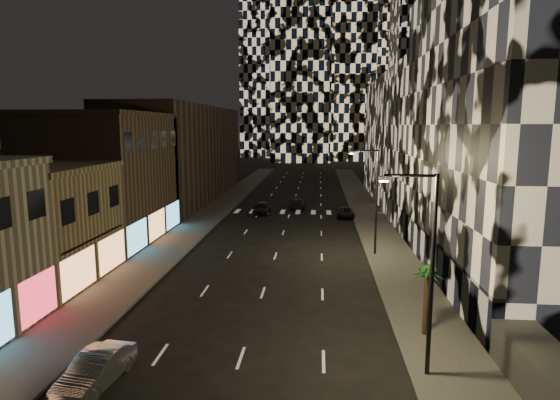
% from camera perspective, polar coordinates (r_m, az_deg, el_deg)
% --- Properties ---
extents(sidewalk_left, '(4.00, 120.00, 0.15)m').
position_cam_1_polar(sidewalk_left, '(62.46, -7.93, -1.24)').
color(sidewalk_left, '#47443F').
rests_on(sidewalk_left, ground).
extents(sidewalk_right, '(4.00, 120.00, 0.15)m').
position_cam_1_polar(sidewalk_right, '(61.27, 10.64, -1.51)').
color(sidewalk_right, '#47443F').
rests_on(sidewalk_right, ground).
extents(curb_left, '(0.20, 120.00, 0.15)m').
position_cam_1_polar(curb_left, '(62.03, -6.04, -1.27)').
color(curb_left, '#4C4C47').
rests_on(curb_left, ground).
extents(curb_right, '(0.20, 120.00, 0.15)m').
position_cam_1_polar(curb_right, '(61.09, 8.68, -1.49)').
color(curb_right, '#4C4C47').
rests_on(curb_right, ground).
extents(retail_tan, '(10.00, 10.00, 8.00)m').
position_cam_1_polar(retail_tan, '(37.88, -28.43, -2.90)').
color(retail_tan, '#887551').
rests_on(retail_tan, ground).
extents(retail_brown, '(10.00, 15.00, 12.00)m').
position_cam_1_polar(retail_brown, '(48.37, -20.55, 2.38)').
color(retail_brown, '#443527').
rests_on(retail_brown, ground).
extents(retail_filler_left, '(10.00, 40.00, 14.00)m').
position_cam_1_polar(retail_filler_left, '(73.04, -11.71, 5.61)').
color(retail_filler_left, '#443527').
rests_on(retail_filler_left, ground).
extents(midrise_right, '(16.00, 25.00, 22.00)m').
position_cam_1_polar(midrise_right, '(38.12, 30.46, 7.63)').
color(midrise_right, '#232326').
rests_on(midrise_right, ground).
extents(midrise_base, '(0.60, 25.00, 3.00)m').
position_cam_1_polar(midrise_base, '(36.78, 18.31, -6.59)').
color(midrise_base, '#383838').
rests_on(midrise_base, ground).
extents(plinth_right, '(2.00, 8.00, 2.00)m').
position_cam_1_polar(plinth_right, '(22.61, 30.32, -18.85)').
color(plinth_right, '#383838').
rests_on(plinth_right, ground).
extents(midrise_filler_right, '(16.00, 40.00, 18.00)m').
position_cam_1_polar(midrise_filler_right, '(68.93, 18.63, 6.80)').
color(midrise_filler_right, '#232326').
rests_on(midrise_filler_right, ground).
extents(tower_center_low, '(18.00, 18.00, 95.00)m').
position_cam_1_polar(tower_center_low, '(154.39, 2.76, 22.65)').
color(tower_center_low, black).
rests_on(tower_center_low, ground).
extents(streetlight_near, '(2.55, 0.25, 9.00)m').
position_cam_1_polar(streetlight_near, '(21.28, 17.47, -7.11)').
color(streetlight_near, black).
rests_on(streetlight_near, sidewalk_right).
extents(streetlight_far, '(2.55, 0.25, 9.00)m').
position_cam_1_polar(streetlight_far, '(40.62, 11.37, 0.70)').
color(streetlight_far, black).
rests_on(streetlight_far, sidewalk_right).
extents(car_silver_parked, '(2.05, 4.62, 1.47)m').
position_cam_1_polar(car_silver_parked, '(22.79, -21.56, -18.74)').
color(car_silver_parked, gray).
rests_on(car_silver_parked, ground).
extents(car_dark_midlane, '(2.18, 4.75, 1.58)m').
position_cam_1_polar(car_dark_midlane, '(59.47, -2.21, -0.98)').
color(car_dark_midlane, black).
rests_on(car_dark_midlane, ground).
extents(car_dark_oncoming, '(2.02, 4.80, 1.38)m').
position_cam_1_polar(car_dark_oncoming, '(63.43, 2.20, -0.44)').
color(car_dark_oncoming, black).
rests_on(car_dark_oncoming, ground).
extents(car_dark_rightlane, '(2.04, 4.31, 1.19)m').
position_cam_1_polar(car_dark_rightlane, '(57.96, 8.01, -1.52)').
color(car_dark_rightlane, black).
rests_on(car_dark_rightlane, ground).
extents(palm_tree, '(1.92, 1.92, 3.78)m').
position_cam_1_polar(palm_tree, '(25.94, 17.49, -9.01)').
color(palm_tree, '#47331E').
rests_on(palm_tree, sidewalk_right).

